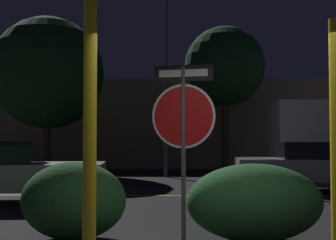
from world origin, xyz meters
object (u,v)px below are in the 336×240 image
object	(u,v)px
hedge_bush_2	(254,202)
tree_0	(225,67)
passing_car_1	(3,172)
yellow_pole_left	(90,122)
stop_sign	(183,118)
passing_car_2	(316,166)
tree_1	(48,73)
street_lamp	(166,48)
hedge_bush_1	(74,201)

from	to	relation	value
hedge_bush_2	tree_0	size ratio (longest dim) A/B	0.29
passing_car_1	yellow_pole_left	bearing A→B (deg)	22.93
hedge_bush_2	passing_car_1	size ratio (longest dim) A/B	0.41
stop_sign	hedge_bush_2	world-z (taller)	stop_sign
passing_car_2	tree_0	bearing A→B (deg)	-164.87
passing_car_2	tree_1	bearing A→B (deg)	-121.18
yellow_pole_left	tree_0	world-z (taller)	tree_0
passing_car_1	tree_1	bearing A→B (deg)	-175.47
passing_car_1	stop_sign	bearing A→B (deg)	39.48
stop_sign	hedge_bush_2	bearing A→B (deg)	23.24
hedge_bush_2	street_lamp	bearing A→B (deg)	98.44
hedge_bush_1	passing_car_1	world-z (taller)	passing_car_1
passing_car_2	tree_1	distance (m)	11.73
yellow_pole_left	tree_1	size ratio (longest dim) A/B	0.49
street_lamp	tree_0	size ratio (longest dim) A/B	1.20
stop_sign	hedge_bush_1	xyz separation A→B (m)	(-1.56, 0.23, -1.17)
hedge_bush_1	hedge_bush_2	xyz separation A→B (m)	(2.54, -0.03, -0.01)
tree_0	street_lamp	bearing A→B (deg)	-127.84
hedge_bush_2	passing_car_1	xyz separation A→B (m)	(-5.05, 3.84, 0.16)
passing_car_2	tree_1	size ratio (longest dim) A/B	0.69
passing_car_2	street_lamp	distance (m)	7.62
hedge_bush_1	hedge_bush_2	size ratio (longest dim) A/B	0.79
hedge_bush_1	hedge_bush_2	world-z (taller)	hedge_bush_1
yellow_pole_left	tree_0	distance (m)	16.79
street_lamp	tree_1	bearing A→B (deg)	162.90
hedge_bush_2	tree_1	size ratio (longest dim) A/B	0.29
yellow_pole_left	tree_0	size ratio (longest dim) A/B	0.49
tree_0	tree_1	world-z (taller)	tree_1
hedge_bush_1	stop_sign	bearing A→B (deg)	-8.26
stop_sign	tree_0	bearing A→B (deg)	94.95
stop_sign	street_lamp	xyz separation A→B (m)	(-0.67, 11.35, 3.21)
street_lamp	passing_car_2	bearing A→B (deg)	-46.85
stop_sign	passing_car_1	distance (m)	5.82
hedge_bush_1	passing_car_1	size ratio (longest dim) A/B	0.32
passing_car_1	street_lamp	xyz separation A→B (m)	(3.40, 7.32, 4.23)
yellow_pole_left	hedge_bush_2	xyz separation A→B (m)	(1.94, 1.85, -1.05)
hedge_bush_1	street_lamp	size ratio (longest dim) A/B	0.19
passing_car_1	street_lamp	world-z (taller)	street_lamp
stop_sign	tree_0	size ratio (longest dim) A/B	0.37
street_lamp	yellow_pole_left	bearing A→B (deg)	-91.24
hedge_bush_2	passing_car_1	distance (m)	6.35
hedge_bush_2	passing_car_2	xyz separation A→B (m)	(2.67, 6.54, 0.15)
passing_car_2	street_lamp	world-z (taller)	street_lamp
hedge_bush_2	yellow_pole_left	bearing A→B (deg)	-136.31
yellow_pole_left	tree_1	xyz separation A→B (m)	(-4.73, 14.55, 2.61)
yellow_pole_left	hedge_bush_2	world-z (taller)	yellow_pole_left
hedge_bush_1	street_lamp	distance (m)	11.99
yellow_pole_left	passing_car_1	xyz separation A→B (m)	(-3.12, 5.69, -0.90)
passing_car_1	tree_1	world-z (taller)	tree_1
tree_1	hedge_bush_2	bearing A→B (deg)	-62.30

